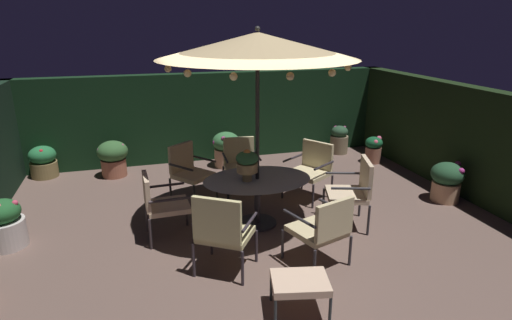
# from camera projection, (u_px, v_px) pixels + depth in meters

# --- Properties ---
(ground_plane) EXTENTS (8.02, 7.54, 0.02)m
(ground_plane) POSITION_uv_depth(u_px,v_px,m) (257.00, 231.00, 6.24)
(ground_plane) COLOR brown
(hedge_backdrop_rear) EXTENTS (8.02, 0.30, 1.86)m
(hedge_backdrop_rear) POSITION_uv_depth(u_px,v_px,m) (210.00, 116.00, 9.25)
(hedge_backdrop_rear) COLOR black
(hedge_backdrop_rear) RESTS_ON ground_plane
(hedge_backdrop_right) EXTENTS (0.30, 7.54, 1.86)m
(hedge_backdrop_right) POSITION_uv_depth(u_px,v_px,m) (485.00, 148.00, 6.97)
(hedge_backdrop_right) COLOR black
(hedge_backdrop_right) RESTS_ON ground_plane
(patio_dining_table) EXTENTS (1.59, 1.17, 0.72)m
(patio_dining_table) POSITION_uv_depth(u_px,v_px,m) (257.00, 187.00, 6.26)
(patio_dining_table) COLOR #2F2C32
(patio_dining_table) RESTS_ON ground_plane
(patio_umbrella) EXTENTS (2.70, 2.70, 2.84)m
(patio_umbrella) POSITION_uv_depth(u_px,v_px,m) (257.00, 46.00, 5.64)
(patio_umbrella) COLOR #2F302E
(patio_umbrella) RESTS_ON ground_plane
(centerpiece_planter) EXTENTS (0.32, 0.32, 0.47)m
(centerpiece_planter) POSITION_uv_depth(u_px,v_px,m) (247.00, 162.00, 6.04)
(centerpiece_planter) COLOR tan
(centerpiece_planter) RESTS_ON patio_dining_table
(patio_chair_north) EXTENTS (0.85, 0.87, 0.94)m
(patio_chair_north) POSITION_uv_depth(u_px,v_px,m) (311.00, 167.00, 7.27)
(patio_chair_north) COLOR #2C292F
(patio_chair_north) RESTS_ON ground_plane
(patio_chair_northeast) EXTENTS (0.64, 0.62, 0.93)m
(patio_chair_northeast) POSITION_uv_depth(u_px,v_px,m) (240.00, 161.00, 7.57)
(patio_chair_northeast) COLOR #2A2B32
(patio_chair_northeast) RESTS_ON ground_plane
(patio_chair_east) EXTENTS (0.79, 0.79, 0.98)m
(patio_chair_east) POSITION_uv_depth(u_px,v_px,m) (189.00, 169.00, 7.04)
(patio_chair_east) COLOR #2E2F2C
(patio_chair_east) RESTS_ON ground_plane
(patio_chair_southeast) EXTENTS (0.63, 0.60, 0.94)m
(patio_chair_southeast) POSITION_uv_depth(u_px,v_px,m) (161.00, 201.00, 5.85)
(patio_chair_southeast) COLOR #322A2E
(patio_chair_southeast) RESTS_ON ground_plane
(patio_chair_south) EXTENTS (0.84, 0.82, 1.04)m
(patio_chair_south) POSITION_uv_depth(u_px,v_px,m) (222.00, 229.00, 4.98)
(patio_chair_south) COLOR #312A31
(patio_chair_south) RESTS_ON ground_plane
(patio_chair_southwest) EXTENTS (0.78, 0.79, 0.93)m
(patio_chair_southwest) POSITION_uv_depth(u_px,v_px,m) (323.00, 227.00, 5.18)
(patio_chair_southwest) COLOR #302E32
(patio_chair_southwest) RESTS_ON ground_plane
(patio_chair_west) EXTENTS (0.76, 0.80, 1.02)m
(patio_chair_west) POSITION_uv_depth(u_px,v_px,m) (354.00, 188.00, 6.21)
(patio_chair_west) COLOR #2A2A2E
(patio_chair_west) RESTS_ON ground_plane
(ottoman_footrest) EXTENTS (0.66, 0.57, 0.39)m
(ottoman_footrest) POSITION_uv_depth(u_px,v_px,m) (300.00, 283.00, 4.39)
(ottoman_footrest) COLOR #2A3235
(ottoman_footrest) RESTS_ON ground_plane
(potted_plant_left_far) EXTENTS (0.54, 0.54, 0.67)m
(potted_plant_left_far) POSITION_uv_depth(u_px,v_px,m) (447.00, 180.00, 7.15)
(potted_plant_left_far) COLOR tan
(potted_plant_left_far) RESTS_ON ground_plane
(potted_plant_back_center) EXTENTS (0.41, 0.41, 0.63)m
(potted_plant_back_center) POSITION_uv_depth(u_px,v_px,m) (339.00, 140.00, 9.77)
(potted_plant_back_center) COLOR #807154
(potted_plant_back_center) RESTS_ON ground_plane
(potted_plant_right_near) EXTENTS (0.58, 0.58, 0.70)m
(potted_plant_right_near) POSITION_uv_depth(u_px,v_px,m) (113.00, 157.00, 8.30)
(potted_plant_right_near) COLOR #A35F48
(potted_plant_right_near) RESTS_ON ground_plane
(potted_plant_right_far) EXTENTS (0.36, 0.36, 0.57)m
(potted_plant_right_far) POSITION_uv_depth(u_px,v_px,m) (373.00, 149.00, 9.12)
(potted_plant_right_far) COLOR #9F664F
(potted_plant_right_far) RESTS_ON ground_plane
(potted_plant_front_corner) EXTENTS (0.50, 0.50, 0.61)m
(potted_plant_front_corner) POSITION_uv_depth(u_px,v_px,m) (43.00, 161.00, 8.27)
(potted_plant_front_corner) COLOR olive
(potted_plant_front_corner) RESTS_ON ground_plane
(potted_plant_back_right) EXTENTS (0.52, 0.52, 0.67)m
(potted_plant_back_right) POSITION_uv_depth(u_px,v_px,m) (4.00, 224.00, 5.69)
(potted_plant_back_right) COLOR beige
(potted_plant_back_right) RESTS_ON ground_plane
(potted_plant_left_near) EXTENTS (0.57, 0.56, 0.73)m
(potted_plant_left_near) POSITION_uv_depth(u_px,v_px,m) (226.00, 148.00, 8.86)
(potted_plant_left_near) COLOR tan
(potted_plant_left_near) RESTS_ON ground_plane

